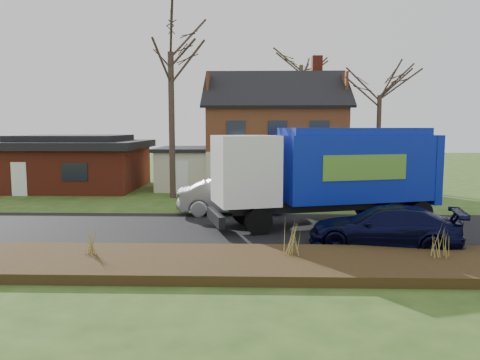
{
  "coord_description": "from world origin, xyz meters",
  "views": [
    {
      "loc": [
        0.52,
        -19.08,
        4.24
      ],
      "look_at": [
        -0.11,
        2.5,
        1.8
      ],
      "focal_mm": 35.0,
      "sensor_mm": 36.0,
      "label": 1
    }
  ],
  "objects": [
    {
      "name": "ranch_house",
      "position": [
        -12.0,
        13.0,
        1.81
      ],
      "size": [
        9.8,
        8.2,
        3.7
      ],
      "color": "maroon",
      "rests_on": "ground"
    },
    {
      "name": "road",
      "position": [
        0.0,
        0.0,
        0.01
      ],
      "size": [
        80.0,
        7.0,
        0.02
      ],
      "primitive_type": "cube",
      "color": "black",
      "rests_on": "ground"
    },
    {
      "name": "silver_sedan",
      "position": [
        -0.61,
        3.6,
        0.85
      ],
      "size": [
        5.34,
        2.34,
        1.71
      ],
      "primitive_type": "imported",
      "rotation": [
        0.0,
        0.0,
        1.68
      ],
      "color": "#95979C",
      "rests_on": "ground"
    },
    {
      "name": "tree_front_east",
      "position": [
        8.38,
        10.71,
        7.24
      ],
      "size": [
        3.2,
        3.2,
        8.9
      ],
      "color": "#3E2E25",
      "rests_on": "ground"
    },
    {
      "name": "ground",
      "position": [
        0.0,
        0.0,
        0.0
      ],
      "size": [
        120.0,
        120.0,
        0.0
      ],
      "primitive_type": "plane",
      "color": "#2E4B19",
      "rests_on": "ground"
    },
    {
      "name": "navy_wagon",
      "position": [
        5.1,
        -2.84,
        0.75
      ],
      "size": [
        5.49,
        3.11,
        1.5
      ],
      "primitive_type": "imported",
      "rotation": [
        0.0,
        0.0,
        -1.77
      ],
      "color": "black",
      "rests_on": "ground"
    },
    {
      "name": "tree_front_west",
      "position": [
        -4.36,
        8.78,
        9.89
      ],
      "size": [
        4.04,
        4.04,
        12.0
      ],
      "color": "#3E2F25",
      "rests_on": "ground"
    },
    {
      "name": "grass_clump_mid",
      "position": [
        1.74,
        -4.91,
        0.84
      ],
      "size": [
        0.39,
        0.32,
        1.08
      ],
      "color": "#9F9146",
      "rests_on": "mulch_verge"
    },
    {
      "name": "grass_clump_east",
      "position": [
        6.18,
        -4.99,
        0.78
      ],
      "size": [
        0.38,
        0.31,
        0.95
      ],
      "color": "#9A8C44",
      "rests_on": "mulch_verge"
    },
    {
      "name": "main_house",
      "position": [
        1.49,
        13.91,
        4.03
      ],
      "size": [
        12.95,
        8.95,
        9.26
      ],
      "color": "beige",
      "rests_on": "ground"
    },
    {
      "name": "mulch_verge",
      "position": [
        0.0,
        -5.3,
        0.15
      ],
      "size": [
        80.0,
        3.5,
        0.3
      ],
      "primitive_type": "cube",
      "color": "black",
      "rests_on": "ground"
    },
    {
      "name": "garbage_truck",
      "position": [
        3.88,
        1.11,
        2.43
      ],
      "size": [
        10.18,
        5.21,
        4.22
      ],
      "rotation": [
        0.0,
        0.0,
        0.28
      ],
      "color": "black",
      "rests_on": "ground"
    },
    {
      "name": "tree_back",
      "position": [
        4.53,
        21.57,
        10.74
      ],
      "size": [
        4.07,
        4.07,
        12.89
      ],
      "color": "#433828",
      "rests_on": "ground"
    },
    {
      "name": "grass_clump_west",
      "position": [
        -4.54,
        -5.03,
        0.77
      ],
      "size": [
        0.36,
        0.29,
        0.95
      ],
      "color": "olive",
      "rests_on": "mulch_verge"
    }
  ]
}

